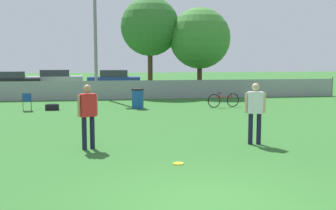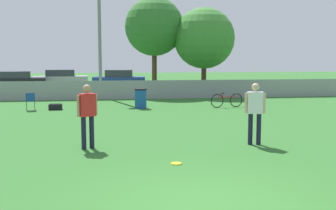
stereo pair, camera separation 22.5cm
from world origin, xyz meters
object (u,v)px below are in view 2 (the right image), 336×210
frisbee_disc (176,163)px  parked_car_blue (119,79)px  player_receiver_white (255,109)px  folding_chair_sideline (30,100)px  parked_car_dark (15,80)px  parked_car_silver (60,79)px  tree_far_right (204,38)px  light_pole (99,3)px  player_defender_red (87,111)px  trash_bin (141,98)px  tree_near_pole (154,27)px  gear_bag_sideline (55,107)px  bicycle_sideline (227,100)px

frisbee_disc → parked_car_blue: size_ratio=0.06×
parked_car_blue → player_receiver_white: bearing=-76.1°
player_receiver_white → parked_car_blue: (-3.21, 22.48, -0.33)m
folding_chair_sideline → parked_car_dark: bearing=-85.4°
parked_car_dark → parked_car_silver: (3.21, 2.16, 0.01)m
parked_car_silver → tree_far_right: bearing=-45.6°
light_pole → player_defender_red: (-0.09, -15.20, -4.71)m
player_receiver_white → parked_car_dark: size_ratio=0.37×
frisbee_disc → parked_car_dark: (-8.68, 24.26, 0.66)m
tree_far_right → trash_bin: bearing=-125.0°
tree_near_pole → parked_car_silver: 11.45m
light_pole → gear_bag_sideline: 8.74m
trash_bin → frisbee_disc: bearing=-90.0°
player_receiver_white → folding_chair_sideline: player_receiver_white is taller
tree_far_right → parked_car_blue: (-5.30, 6.94, -2.98)m
player_receiver_white → folding_chair_sideline: size_ratio=2.12×
tree_near_pole → trash_bin: tree_near_pole is taller
tree_near_pole → tree_far_right: size_ratio=1.12×
light_pole → parked_car_dark: (-6.66, 7.10, -5.06)m
folding_chair_sideline → player_receiver_white: bearing=121.0°
frisbee_disc → parked_car_dark: 25.77m
player_defender_red → trash_bin: 9.10m
parked_car_dark → folding_chair_sideline: bearing=-84.4°
gear_bag_sideline → trash_bin: bearing=0.6°
frisbee_disc → parked_car_blue: 24.35m
folding_chair_sideline → tree_far_right: bearing=-155.5°
frisbee_disc → player_receiver_white: bearing=36.0°
player_defender_red → gear_bag_sideline: player_defender_red is taller
player_defender_red → gear_bag_sideline: bearing=75.2°
light_pole → gear_bag_sideline: bearing=-107.3°
frisbee_disc → parked_car_dark: parked_car_dark is taller
frisbee_disc → parked_car_silver: (-5.47, 26.42, 0.67)m
tree_near_pole → frisbee_disc: (-1.48, -18.12, -4.40)m
tree_far_right → gear_bag_sideline: bearing=-142.5°
tree_far_right → player_defender_red: 17.05m
tree_near_pole → trash_bin: bearing=-101.4°
player_receiver_white → frisbee_disc: bearing=-130.8°
light_pole → parked_car_dark: 10.97m
light_pole → bicycle_sideline: bearing=-46.6°
frisbee_disc → trash_bin: 10.80m
bicycle_sideline → gear_bag_sideline: bicycle_sideline is taller
light_pole → bicycle_sideline: light_pole is taller
gear_bag_sideline → tree_far_right: bearing=37.5°
light_pole → player_receiver_white: (4.56, -15.31, -4.71)m
parked_car_dark → parked_car_blue: (8.01, 0.07, 0.02)m
folding_chair_sideline → gear_bag_sideline: (1.11, 0.07, -0.36)m
light_pole → player_receiver_white: 16.65m
player_receiver_white → bicycle_sideline: (1.69, 8.70, -0.66)m
tree_near_pole → parked_car_silver: bearing=129.9°
player_defender_red → parked_car_blue: bearing=59.3°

